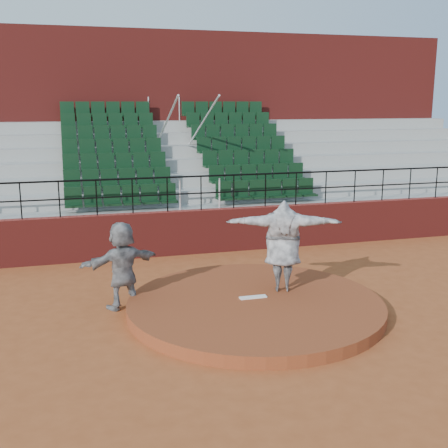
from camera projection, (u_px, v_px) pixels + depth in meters
The scene contains 9 objects.
ground at pixel (255, 311), 12.11m from camera, with size 90.00×90.00×0.00m, color #984822.
pitchers_mound at pixel (255, 306), 12.09m from camera, with size 5.50×5.50×0.25m, color brown.
pitching_rubber at pixel (253, 297), 12.20m from camera, with size 0.60×0.15×0.03m, color white.
boundary_wall at pixel (201, 231), 16.68m from camera, with size 24.00×0.30×1.30m, color maroon.
wall_railing at pixel (201, 185), 16.38m from camera, with size 24.04×0.05×1.03m.
seating_deck at pixel (178, 187), 19.94m from camera, with size 24.00×5.97×4.63m.
press_box_facade at pixel (158, 123), 23.21m from camera, with size 24.00×3.00×7.10m, color maroon.
pitcher at pixel (283, 246), 12.50m from camera, with size 2.54×0.69×2.06m, color black.
fielder at pixel (122, 265), 12.15m from camera, with size 1.79×0.57×1.93m, color black.
Camera 1 is at (-3.73, -10.83, 4.43)m, focal length 45.00 mm.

